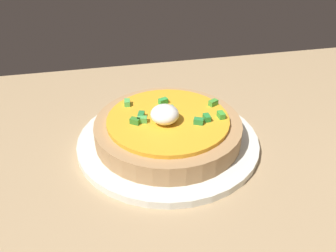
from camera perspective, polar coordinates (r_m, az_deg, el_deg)
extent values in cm
cube|color=tan|center=(47.86, 10.71, -9.02)|extent=(106.15, 75.01, 2.57)
cylinder|color=silver|center=(51.40, 0.00, -2.35)|extent=(25.51, 25.51, 1.05)
cylinder|color=#AB8154|center=(50.31, 0.00, -0.59)|extent=(20.38, 20.38, 2.77)
cylinder|color=gold|center=(49.40, 0.00, 1.03)|extent=(16.83, 16.83, 0.57)
ellipsoid|color=white|center=(47.67, -0.53, 1.86)|extent=(3.81, 3.81, 2.45)
cube|color=#36842C|center=(48.01, -5.24, 0.79)|extent=(1.51, 1.38, 0.80)
cube|color=#51B450|center=(52.35, -6.47, 3.68)|extent=(0.96, 1.37, 0.80)
cube|color=#2B883C|center=(47.95, 4.86, 0.77)|extent=(1.50, 1.28, 0.80)
cube|color=#4DAA4E|center=(50.52, 0.22, 2.74)|extent=(1.36, 0.94, 0.80)
cube|color=green|center=(52.37, 7.02, 3.65)|extent=(1.50, 1.29, 0.80)
cube|color=#267D39|center=(49.16, -4.27, 1.69)|extent=(1.16, 1.46, 0.80)
cube|color=#50B050|center=(48.22, -4.11, 1.01)|extent=(1.40, 1.01, 0.80)
cube|color=#288A37|center=(48.80, 6.16, 1.32)|extent=(0.84, 1.31, 0.80)
cube|color=green|center=(52.42, -0.78, 3.95)|extent=(1.49, 1.22, 0.80)
cube|color=green|center=(49.80, 8.93, 1.80)|extent=(0.89, 1.33, 0.80)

